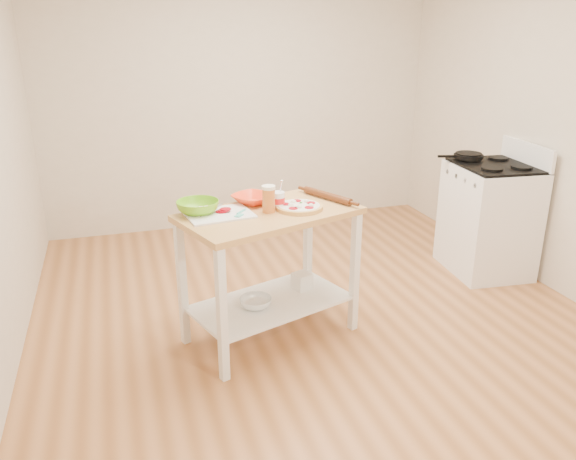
# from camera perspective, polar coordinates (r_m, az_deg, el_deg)

# --- Properties ---
(room_shell) EXTENTS (4.04, 4.54, 2.74)m
(room_shell) POSITION_cam_1_polar(r_m,az_deg,el_deg) (3.73, 3.11, 9.77)
(room_shell) COLOR #B57542
(room_shell) RESTS_ON ground
(prep_island) EXTENTS (1.26, 0.94, 0.90)m
(prep_island) POSITION_cam_1_polar(r_m,az_deg,el_deg) (3.66, -1.83, -1.86)
(prep_island) COLOR tan
(prep_island) RESTS_ON ground
(gas_stove) EXTENTS (0.66, 0.75, 1.11)m
(gas_stove) POSITION_cam_1_polar(r_m,az_deg,el_deg) (5.06, 19.71, 1.14)
(gas_stove) COLOR white
(gas_stove) RESTS_ON ground
(skillet) EXTENTS (0.38, 0.24, 0.03)m
(skillet) POSITION_cam_1_polar(r_m,az_deg,el_deg) (5.03, 17.79, 7.17)
(skillet) COLOR black
(skillet) RESTS_ON gas_stove
(pizza) EXTENTS (0.31, 0.31, 0.05)m
(pizza) POSITION_cam_1_polar(r_m,az_deg,el_deg) (3.62, 1.15, 2.40)
(pizza) COLOR #E7B462
(pizza) RESTS_ON prep_island
(cutting_board) EXTENTS (0.43, 0.35, 0.04)m
(cutting_board) POSITION_cam_1_polar(r_m,az_deg,el_deg) (3.53, -7.07, 1.64)
(cutting_board) COLOR white
(cutting_board) RESTS_ON prep_island
(spatula) EXTENTS (0.10, 0.14, 0.01)m
(spatula) POSITION_cam_1_polar(r_m,az_deg,el_deg) (3.50, -4.88, 1.70)
(spatula) COLOR #4ACBB8
(spatula) RESTS_ON cutting_board
(knife) EXTENTS (0.20, 0.21, 0.01)m
(knife) POSITION_cam_1_polar(r_m,az_deg,el_deg) (3.56, -8.12, 1.93)
(knife) COLOR silver
(knife) RESTS_ON cutting_board
(orange_bowl) EXTENTS (0.35, 0.35, 0.06)m
(orange_bowl) POSITION_cam_1_polar(r_m,az_deg,el_deg) (3.74, -3.63, 3.18)
(orange_bowl) COLOR #FF421D
(orange_bowl) RESTS_ON prep_island
(green_bowl) EXTENTS (0.33, 0.33, 0.08)m
(green_bowl) POSITION_cam_1_polar(r_m,az_deg,el_deg) (3.56, -9.14, 2.29)
(green_bowl) COLOR #6BB918
(green_bowl) RESTS_ON prep_island
(beer_pint) EXTENTS (0.09, 0.09, 0.17)m
(beer_pint) POSITION_cam_1_polar(r_m,az_deg,el_deg) (3.54, -1.98, 3.19)
(beer_pint) COLOR #C76A29
(beer_pint) RESTS_ON prep_island
(yogurt_tub) EXTENTS (0.09, 0.09, 0.19)m
(yogurt_tub) POSITION_cam_1_polar(r_m,az_deg,el_deg) (3.63, -1.03, 3.06)
(yogurt_tub) COLOR white
(yogurt_tub) RESTS_ON prep_island
(rolling_pin) EXTENTS (0.22, 0.40, 0.05)m
(rolling_pin) POSITION_cam_1_polar(r_m,az_deg,el_deg) (3.82, 4.02, 3.45)
(rolling_pin) COLOR #5C2D15
(rolling_pin) RESTS_ON prep_island
(shelf_glass_bowl) EXTENTS (0.22, 0.22, 0.07)m
(shelf_glass_bowl) POSITION_cam_1_polar(r_m,az_deg,el_deg) (3.74, -3.31, -7.39)
(shelf_glass_bowl) COLOR silver
(shelf_glass_bowl) RESTS_ON prep_island
(shelf_bin) EXTENTS (0.14, 0.14, 0.11)m
(shelf_bin) POSITION_cam_1_polar(r_m,az_deg,el_deg) (3.98, 1.42, -5.19)
(shelf_bin) COLOR white
(shelf_bin) RESTS_ON prep_island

